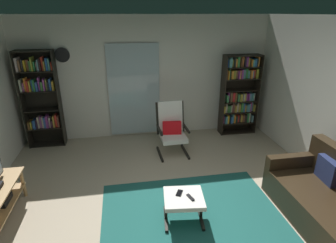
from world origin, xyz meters
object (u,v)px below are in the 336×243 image
object	(u,v)px
lounge_armchair	(172,127)
wall_clock	(62,55)
bookshelf_near_sofa	(239,93)
leather_sofa	(334,203)
cell_phone	(179,193)
tv_remote	(190,197)
ottoman	(184,201)
bookshelf_near_tv	(40,96)

from	to	relation	value
lounge_armchair	wall_clock	bearing A→B (deg)	155.62
bookshelf_near_sofa	leather_sofa	xyz separation A→B (m)	(0.05, -3.06, -0.63)
bookshelf_near_sofa	cell_phone	xyz separation A→B (m)	(-1.92, -2.60, -0.56)
lounge_armchair	bookshelf_near_sofa	bearing A→B (deg)	23.02
cell_phone	leather_sofa	bearing A→B (deg)	12.57
leather_sofa	cell_phone	xyz separation A→B (m)	(-1.97, 0.46, 0.07)
bookshelf_near_sofa	leather_sofa	distance (m)	3.13
leather_sofa	tv_remote	size ratio (longest dim) A/B	11.96
lounge_armchair	cell_phone	xyz separation A→B (m)	(-0.25, -1.89, -0.15)
bookshelf_near_sofa	cell_phone	size ratio (longest dim) A/B	12.82
wall_clock	ottoman	bearing A→B (deg)	-57.63
bookshelf_near_sofa	bookshelf_near_tv	bearing A→B (deg)	178.84
ottoman	cell_phone	size ratio (longest dim) A/B	4.08
bookshelf_near_sofa	leather_sofa	world-z (taller)	bookshelf_near_sofa
ottoman	wall_clock	size ratio (longest dim) A/B	1.97
bookshelf_near_sofa	ottoman	distance (m)	3.33
tv_remote	lounge_armchair	bearing A→B (deg)	67.30
tv_remote	wall_clock	xyz separation A→B (m)	(-1.91, 2.93, 1.46)
tv_remote	leather_sofa	bearing A→B (deg)	-29.55
lounge_armchair	ottoman	size ratio (longest dim) A/B	1.79
bookshelf_near_sofa	lounge_armchair	distance (m)	1.86
bookshelf_near_sofa	tv_remote	xyz separation A→B (m)	(-1.80, -2.72, -0.56)
leather_sofa	cell_phone	distance (m)	2.03
ottoman	cell_phone	bearing A→B (deg)	120.19
bookshelf_near_tv	ottoman	bearing A→B (deg)	-49.80
tv_remote	wall_clock	size ratio (longest dim) A/B	0.50
cell_phone	wall_clock	xyz separation A→B (m)	(-1.79, 2.81, 1.47)
bookshelf_near_sofa	wall_clock	size ratio (longest dim) A/B	6.19
leather_sofa	ottoman	distance (m)	1.96
bookshelf_near_sofa	cell_phone	world-z (taller)	bookshelf_near_sofa
leather_sofa	lounge_armchair	distance (m)	2.92
lounge_armchair	wall_clock	xyz separation A→B (m)	(-2.04, 0.92, 1.32)
bookshelf_near_sofa	tv_remote	bearing A→B (deg)	-123.48
tv_remote	wall_clock	distance (m)	3.79
lounge_armchair	wall_clock	distance (m)	2.59
cell_phone	ottoman	bearing A→B (deg)	-33.98
tv_remote	wall_clock	world-z (taller)	wall_clock
bookshelf_near_tv	leather_sofa	world-z (taller)	bookshelf_near_tv
ottoman	tv_remote	xyz separation A→B (m)	(0.08, -0.05, 0.08)
ottoman	tv_remote	size ratio (longest dim) A/B	3.97
bookshelf_near_sofa	wall_clock	distance (m)	3.82
ottoman	lounge_armchair	bearing A→B (deg)	84.02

